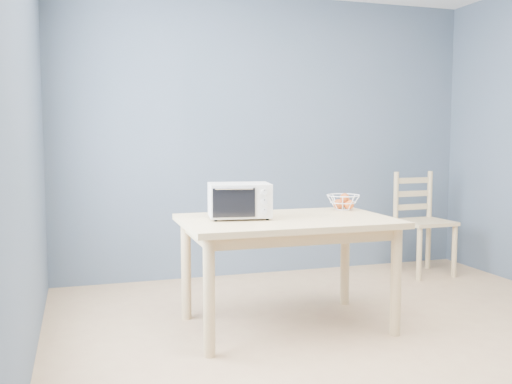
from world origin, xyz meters
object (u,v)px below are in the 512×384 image
object	(u,v)px
toaster_oven	(237,200)
dining_table	(287,233)
fruit_basket	(343,202)
dining_chair	(422,224)

from	to	relation	value
toaster_oven	dining_table	bearing A→B (deg)	-3.44
fruit_basket	dining_chair	distance (m)	1.49
toaster_oven	fruit_basket	xyz separation A→B (m)	(0.88, 0.21, -0.06)
fruit_basket	dining_chair	world-z (taller)	dining_chair
dining_table	toaster_oven	size ratio (longest dim) A/B	3.20
toaster_oven	fruit_basket	distance (m)	0.91
dining_table	dining_chair	distance (m)	2.07
dining_table	toaster_oven	distance (m)	0.40
fruit_basket	dining_table	bearing A→B (deg)	-153.22
toaster_oven	dining_chair	bearing A→B (deg)	33.86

